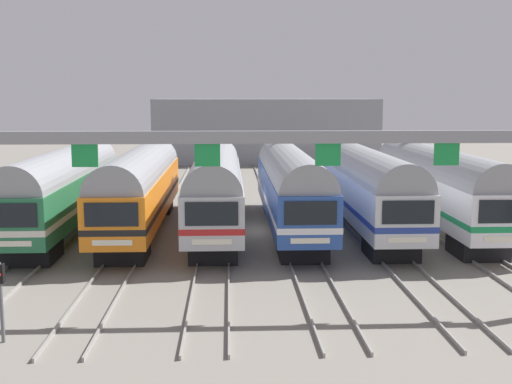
{
  "coord_description": "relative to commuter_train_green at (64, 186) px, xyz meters",
  "views": [
    {
      "loc": [
        -1.38,
        -35.65,
        7.66
      ],
      "look_at": [
        0.18,
        0.2,
        2.23
      ],
      "focal_mm": 44.4,
      "sensor_mm": 36.0,
      "label": 1
    }
  ],
  "objects": [
    {
      "name": "commuter_train_white",
      "position": [
        21.26,
        0.0,
        0.0
      ],
      "size": [
        2.88,
        18.06,
        5.05
      ],
      "color": "white",
      "rests_on": "ground"
    },
    {
      "name": "commuter_train_green",
      "position": [
        0.0,
        0.0,
        0.0
      ],
      "size": [
        2.88,
        18.06,
        5.05
      ],
      "color": "#236B42",
      "rests_on": "ground"
    },
    {
      "name": "catenary_gantry",
      "position": [
        10.63,
        -13.5,
        2.68
      ],
      "size": [
        26.5,
        0.44,
        6.97
      ],
      "color": "gray",
      "rests_on": "ground"
    },
    {
      "name": "track_bed",
      "position": [
        10.63,
        17.0,
        -2.61
      ],
      "size": [
        22.77,
        70.0,
        0.15
      ],
      "color": "gray",
      "rests_on": "ground"
    },
    {
      "name": "ground_plane",
      "position": [
        10.63,
        0.0,
        -2.69
      ],
      "size": [
        160.0,
        160.0,
        0.0
      ],
      "primitive_type": "plane",
      "color": "gray"
    },
    {
      "name": "commuter_train_orange",
      "position": [
        4.25,
        0.0,
        0.0
      ],
      "size": [
        2.88,
        18.06,
        5.05
      ],
      "color": "orange",
      "rests_on": "ground"
    },
    {
      "name": "maintenance_building",
      "position": [
        13.56,
        39.08,
        0.99
      ],
      "size": [
        25.53,
        10.0,
        7.35
      ],
      "primitive_type": "cube",
      "color": "gray",
      "rests_on": "ground"
    },
    {
      "name": "yard_signal_mast",
      "position": [
        2.13,
        -16.35,
        -0.87
      ],
      "size": [
        0.28,
        0.35,
        2.59
      ],
      "color": "#59595E",
      "rests_on": "ground"
    },
    {
      "name": "commuter_train_blue",
      "position": [
        12.76,
        0.0,
        0.0
      ],
      "size": [
        2.88,
        18.06,
        5.05
      ],
      "color": "#284C9E",
      "rests_on": "ground"
    },
    {
      "name": "commuter_train_silver",
      "position": [
        17.01,
        0.0,
        0.0
      ],
      "size": [
        2.88,
        18.06,
        5.05
      ],
      "color": "silver",
      "rests_on": "ground"
    },
    {
      "name": "commuter_train_stainless",
      "position": [
        8.51,
        0.0,
        0.0
      ],
      "size": [
        2.88,
        18.06,
        5.05
      ],
      "color": "#B2B5BA",
      "rests_on": "ground"
    }
  ]
}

